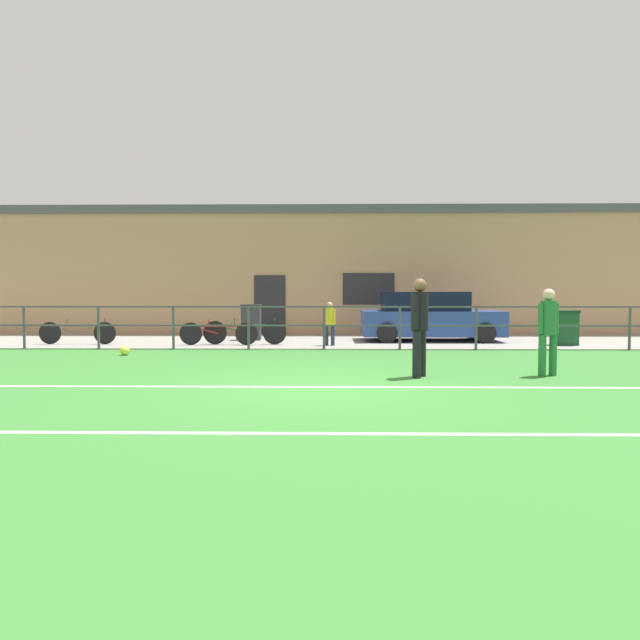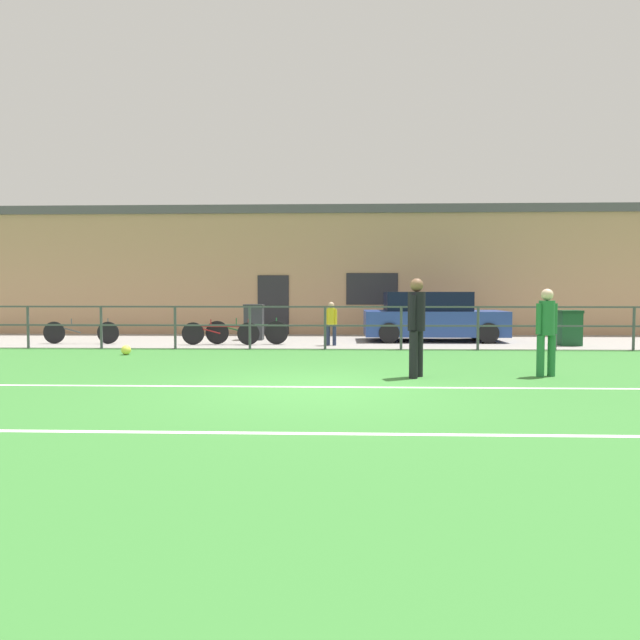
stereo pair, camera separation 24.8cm
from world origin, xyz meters
name	(u,v)px [view 1 (the left image)]	position (x,y,z in m)	size (l,w,h in m)	color
ground	(320,389)	(0.00, 0.00, -0.02)	(60.00, 44.00, 0.04)	#387A33
field_line_touchline	(320,387)	(0.00, 0.06, 0.00)	(36.00, 0.11, 0.00)	white
field_line_hash	(315,433)	(0.00, -2.95, 0.00)	(36.00, 0.11, 0.00)	white
pavement_strip	(325,341)	(0.00, 8.50, 0.01)	(48.00, 5.00, 0.02)	gray
perimeter_fence	(324,321)	(0.00, 6.00, 0.75)	(36.07, 0.07, 1.15)	#474C51
clubhouse_facade	(326,271)	(0.00, 12.20, 2.29)	(28.00, 2.56, 4.56)	tan
player_goalkeeper	(420,321)	(1.75, 1.14, 1.00)	(0.31, 0.44, 1.76)	black
player_striker	(548,327)	(4.10, 1.34, 0.90)	(0.42, 0.28, 1.58)	#237038
soccer_ball_match	(125,350)	(-4.78, 4.55, 0.12)	(0.23, 0.23, 0.23)	#E5E04C
spectator_child	(330,321)	(0.15, 6.93, 0.71)	(0.32, 0.21, 1.22)	#232D4C
parked_car_red	(429,317)	(3.21, 8.56, 0.74)	(4.23, 1.92, 1.50)	#28428E
bicycle_parked_0	(77,332)	(-7.11, 7.20, 0.35)	(2.23, 0.04, 0.74)	black
bicycle_parked_1	(218,333)	(-3.00, 6.99, 0.35)	(2.22, 0.04, 0.74)	black
bicycle_parked_2	(245,332)	(-2.28, 7.20, 0.37)	(2.38, 0.04, 0.76)	black
trash_bin_0	(566,327)	(6.81, 7.15, 0.52)	(0.60, 0.51, 0.99)	#194C28
trash_bin_1	(251,322)	(-2.30, 8.71, 0.58)	(0.61, 0.52, 1.11)	#33383D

